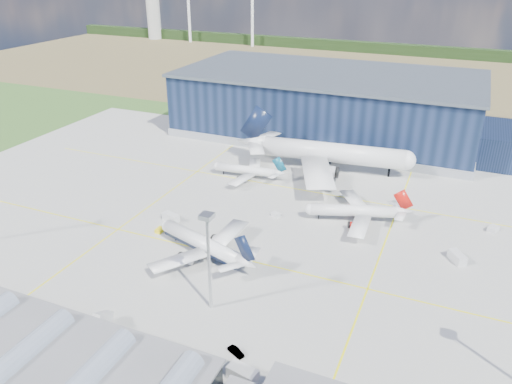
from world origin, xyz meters
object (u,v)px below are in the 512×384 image
at_px(gse_van_b, 457,257).
at_px(airliner_regional, 246,166).
at_px(gse_van_a, 171,217).
at_px(car_b, 236,352).
at_px(hangar, 334,107).
at_px(airliner_red, 354,205).
at_px(gse_cart_a, 493,229).
at_px(airliner_widebody, 333,143).
at_px(gse_tug_c, 269,151).
at_px(airliner_navy, 202,236).
at_px(gse_cart_b, 276,215).
at_px(gse_tug_b, 160,230).
at_px(gse_van_c, 243,374).
at_px(car_a, 170,363).
at_px(light_mast_center, 208,247).
at_px(airstair, 103,323).

bearing_deg(gse_van_b, airliner_regional, 123.93).
xyz_separation_m(gse_van_a, car_b, (40.03, -40.82, -0.52)).
distance_m(hangar, airliner_red, 78.66).
bearing_deg(gse_cart_a, car_b, -98.98).
height_order(airliner_widebody, gse_tug_c, airliner_widebody).
distance_m(airliner_widebody, gse_van_b, 63.92).
height_order(airliner_regional, gse_van_b, airliner_regional).
xyz_separation_m(airliner_navy, gse_tug_c, (-11.50, 74.00, -4.67)).
distance_m(airliner_regional, gse_cart_b, 30.15).
distance_m(gse_tug_b, gse_cart_a, 92.58).
distance_m(hangar, car_b, 137.14).
height_order(gse_van_a, gse_van_c, gse_van_c).
bearing_deg(car_a, car_b, -70.10).
bearing_deg(gse_tug_b, hangar, 77.82).
bearing_deg(gse_cart_b, gse_van_a, 136.50).
xyz_separation_m(gse_van_a, gse_van_c, (43.89, -46.15, 0.19)).
bearing_deg(car_a, airliner_red, -30.83).
relative_size(airliner_navy, gse_van_c, 6.02).
bearing_deg(gse_tug_b, gse_cart_b, 38.68).
xyz_separation_m(airliner_widebody, gse_tug_c, (-26.81, 7.00, -9.61)).
bearing_deg(hangar, light_mast_center, -86.70).
bearing_deg(gse_van_c, airliner_widebody, 16.68).
distance_m(gse_van_a, gse_van_c, 63.68).
height_order(airliner_navy, airliner_red, airliner_navy).
height_order(hangar, airstair, hangar).
distance_m(light_mast_center, airliner_red, 55.42).
xyz_separation_m(airliner_red, car_b, (-8.08, -61.64, -4.44)).
relative_size(gse_van_c, car_a, 1.75).
bearing_deg(light_mast_center, car_b, -43.98).
relative_size(gse_tug_b, gse_van_c, 0.47).
bearing_deg(gse_cart_b, gse_van_c, -146.35).
bearing_deg(gse_cart_b, airliner_red, -55.71).
height_order(light_mast_center, gse_cart_b, light_mast_center).
bearing_deg(light_mast_center, hangar, 93.30).
height_order(gse_van_b, car_a, gse_van_b).
distance_m(hangar, gse_cart_b, 80.98).
bearing_deg(airstair, gse_van_b, 38.30).
bearing_deg(gse_cart_a, light_mast_center, -109.47).
bearing_deg(gse_van_c, gse_cart_b, 25.83).
bearing_deg(light_mast_center, gse_tug_b, 140.45).
height_order(hangar, gse_van_c, hangar).
distance_m(gse_cart_b, car_b, 56.95).
bearing_deg(hangar, airliner_widebody, -75.18).
xyz_separation_m(gse_van_c, car_b, (-3.86, 5.33, -0.71)).
bearing_deg(airliner_navy, car_b, 146.66).
distance_m(gse_cart_a, gse_cart_b, 60.69).
distance_m(gse_van_c, car_a, 14.13).
bearing_deg(gse_tug_b, airliner_red, 29.71).
bearing_deg(airstair, gse_tug_c, 91.46).
xyz_separation_m(airliner_red, gse_cart_b, (-21.28, -6.24, -4.48)).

